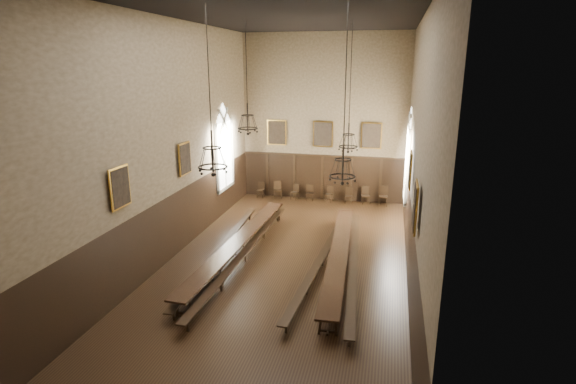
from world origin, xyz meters
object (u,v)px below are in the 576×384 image
(bench_right_inner, at_px, (323,259))
(chair_2, at_px, (295,195))
(chair_1, at_px, (278,193))
(chandelier_front_left, at_px, (213,157))
(table_right, at_px, (339,259))
(chandelier_front_right, at_px, (343,164))
(chair_3, at_px, (310,196))
(bench_left_outer, at_px, (221,251))
(table_left, at_px, (239,248))
(bench_left_inner, at_px, (246,254))
(chair_4, at_px, (329,197))
(chair_0, at_px, (261,193))
(chair_6, at_px, (366,198))
(chandelier_back_left, at_px, (248,121))
(chandelier_back_right, at_px, (348,138))
(chair_7, at_px, (383,200))
(bench_right_outer, at_px, (354,263))
(chair_5, at_px, (349,198))

(bench_right_inner, bearing_deg, chair_2, 109.07)
(chair_1, bearing_deg, chandelier_front_left, -105.68)
(table_right, distance_m, chandelier_front_right, 4.84)
(table_right, bearing_deg, chair_2, 112.53)
(chair_3, bearing_deg, chandelier_front_left, -103.58)
(chair_2, distance_m, chair_3, 0.86)
(bench_left_outer, relative_size, chair_1, 10.12)
(table_left, height_order, chandelier_front_left, chandelier_front_left)
(bench_left_inner, height_order, chair_4, chair_4)
(bench_left_outer, bearing_deg, chair_3, 76.88)
(bench_left_outer, distance_m, chair_4, 9.06)
(bench_left_inner, xyz_separation_m, chandelier_front_left, (-0.17, -2.38, 4.25))
(chair_0, bearing_deg, chair_6, 1.02)
(bench_right_inner, relative_size, chair_6, 10.63)
(chair_6, relative_size, chandelier_back_left, 0.22)
(bench_right_inner, distance_m, chair_1, 9.21)
(chair_1, xyz_separation_m, chandelier_back_right, (4.43, -5.69, 4.19))
(chair_3, bearing_deg, chandelier_back_left, -110.73)
(table_left, distance_m, chandelier_front_right, 6.45)
(chair_7, bearing_deg, bench_left_inner, -120.25)
(table_left, relative_size, bench_right_inner, 0.99)
(bench_right_inner, relative_size, chair_7, 9.64)
(chair_0, bearing_deg, bench_right_outer, -54.23)
(table_left, relative_size, chair_2, 11.58)
(chair_2, height_order, chandelier_front_left, chandelier_front_left)
(bench_left_outer, xyz_separation_m, chair_4, (3.07, 8.53, -0.02))
(chair_2, bearing_deg, bench_left_outer, -78.95)
(chandelier_back_left, bearing_deg, chair_1, 93.61)
(bench_left_outer, distance_m, chandelier_back_left, 5.33)
(chair_1, bearing_deg, bench_right_outer, -78.85)
(table_right, height_order, chair_3, chair_3)
(chandelier_front_right, bearing_deg, bench_right_outer, 83.93)
(chair_2, distance_m, chair_7, 4.90)
(bench_left_inner, distance_m, chair_0, 8.81)
(chair_5, distance_m, chair_6, 0.92)
(table_left, distance_m, bench_left_inner, 0.46)
(table_right, bearing_deg, chandelier_back_left, 153.23)
(chair_7, bearing_deg, chair_2, 179.41)
(chandelier_back_left, bearing_deg, chair_7, 49.05)
(bench_right_inner, xyz_separation_m, chair_1, (-3.87, 8.35, 0.00))
(chair_0, bearing_deg, chair_1, 2.75)
(chair_1, relative_size, chair_6, 1.03)
(table_right, xyz_separation_m, chair_6, (0.45, 8.51, -0.09))
(bench_left_inner, relative_size, chair_5, 12.41)
(bench_left_inner, bearing_deg, chair_5, 70.09)
(chair_3, bearing_deg, chandelier_front_right, -82.76)
(table_right, xyz_separation_m, chair_3, (-2.64, 8.40, -0.11))
(chair_2, bearing_deg, chandelier_front_right, -52.36)
(chair_1, bearing_deg, chair_7, -20.34)
(bench_left_inner, xyz_separation_m, bench_right_inner, (2.95, 0.29, -0.02))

